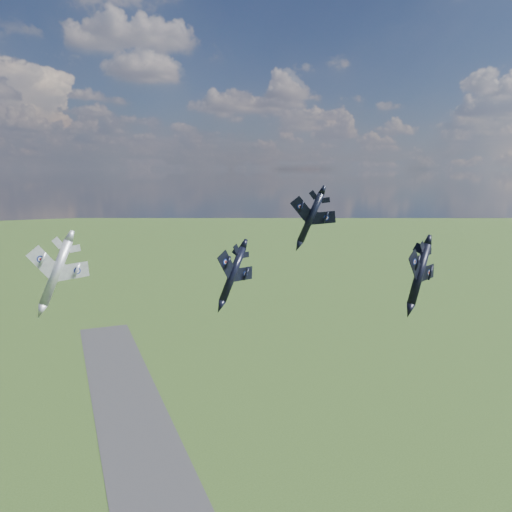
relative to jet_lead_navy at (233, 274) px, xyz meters
name	(u,v)px	position (x,y,z in m)	size (l,w,h in m)	color
jet_lead_navy	(233,274)	(0.00, 0.00, 0.00)	(9.55, 13.31, 2.75)	black
jet_right_navy	(419,274)	(20.52, -21.42, 2.59)	(8.86, 12.36, 2.56)	black
jet_high_navy	(311,218)	(23.57, 17.11, 7.06)	(10.93, 15.24, 3.15)	black
jet_left_silver	(56,273)	(-27.31, 4.45, 1.53)	(10.38, 14.48, 3.00)	#A1A2AB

